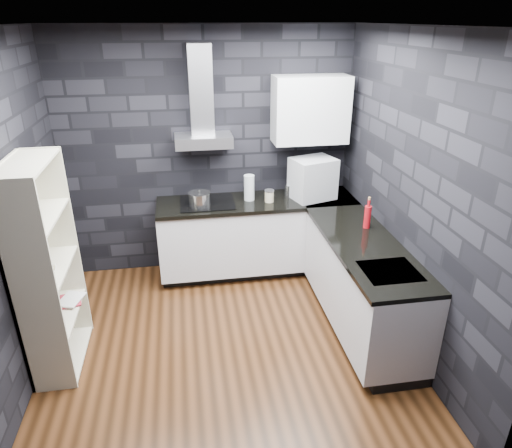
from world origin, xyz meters
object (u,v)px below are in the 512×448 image
object	(u,v)px
glass_vase	(249,188)
red_bottle	(367,217)
bookshelf	(47,269)
fruit_bowl	(42,273)
utensil_crock	(289,190)
appliance_garage	(313,179)
pot	(200,200)
storage_jar	(269,196)

from	to	relation	value
glass_vase	red_bottle	bearing A→B (deg)	-42.18
bookshelf	fruit_bowl	world-z (taller)	bookshelf
utensil_crock	bookshelf	world-z (taller)	bookshelf
glass_vase	appliance_garage	world-z (taller)	appliance_garage
utensil_crock	red_bottle	world-z (taller)	red_bottle
glass_vase	appliance_garage	distance (m)	0.71
pot	fruit_bowl	distance (m)	1.81
glass_vase	bookshelf	size ratio (longest dim) A/B	0.16
appliance_garage	glass_vase	bearing A→B (deg)	159.15
pot	glass_vase	size ratio (longest dim) A/B	0.80
glass_vase	storage_jar	world-z (taller)	glass_vase
glass_vase	storage_jar	xyz separation A→B (m)	(0.21, -0.09, -0.08)
utensil_crock	bookshelf	xyz separation A→B (m)	(-2.30, -1.30, -0.07)
pot	appliance_garage	size ratio (longest dim) A/B	0.50
glass_vase	pot	bearing A→B (deg)	-168.46
appliance_garage	pot	bearing A→B (deg)	166.06
fruit_bowl	storage_jar	bearing A→B (deg)	32.17
storage_jar	fruit_bowl	size ratio (longest dim) A/B	0.57
pot	appliance_garage	bearing A→B (deg)	2.88
fruit_bowl	pot	bearing A→B (deg)	44.59
pot	storage_jar	size ratio (longest dim) A/B	1.89
storage_jar	red_bottle	bearing A→B (deg)	-45.72
red_bottle	fruit_bowl	size ratio (longest dim) A/B	1.05
glass_vase	red_bottle	xyz separation A→B (m)	(1.01, -0.91, -0.03)
glass_vase	utensil_crock	bearing A→B (deg)	5.31
pot	storage_jar	bearing A→B (deg)	1.45
pot	glass_vase	distance (m)	0.57
storage_jar	fruit_bowl	bearing A→B (deg)	-147.83
appliance_garage	bookshelf	bearing A→B (deg)	-171.47
storage_jar	utensil_crock	xyz separation A→B (m)	(0.25, 0.14, 0.01)
red_bottle	bookshelf	bearing A→B (deg)	-173.15
fruit_bowl	bookshelf	bearing A→B (deg)	90.00
utensil_crock	bookshelf	size ratio (longest dim) A/B	0.07
pot	fruit_bowl	world-z (taller)	pot
pot	utensil_crock	distance (m)	1.03
storage_jar	bookshelf	bearing A→B (deg)	-150.45
appliance_garage	red_bottle	world-z (taller)	appliance_garage
glass_vase	utensil_crock	world-z (taller)	glass_vase
storage_jar	utensil_crock	world-z (taller)	utensil_crock
pot	bookshelf	world-z (taller)	bookshelf
red_bottle	fruit_bowl	distance (m)	2.88
storage_jar	bookshelf	size ratio (longest dim) A/B	0.07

